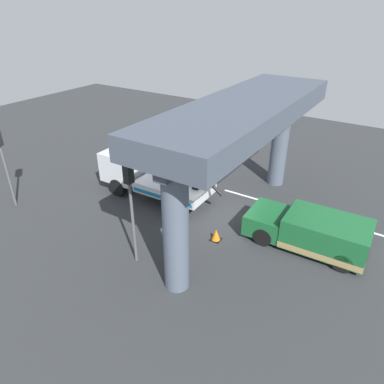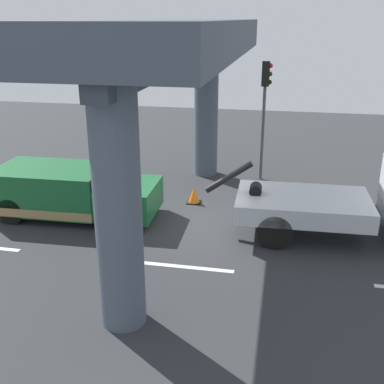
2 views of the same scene
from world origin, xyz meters
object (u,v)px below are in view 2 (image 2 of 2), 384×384
Objects in this scene: tow_truck_white at (372,200)px; traffic_light_near at (265,96)px; towed_van_green at (69,192)px; traffic_cone_orange at (194,196)px.

traffic_light_near reaches higher than tow_truck_white.
towed_van_green is 8.09m from traffic_light_near.
towed_van_green is at bearing -140.26° from traffic_light_near.
traffic_light_near reaches higher than towed_van_green.
towed_van_green is at bearing -179.86° from tow_truck_white.
tow_truck_white is at bearing -18.11° from traffic_cone_orange.
tow_truck_white reaches higher than traffic_cone_orange.
towed_van_green reaches higher than traffic_cone_orange.
traffic_cone_orange is at bearing 25.95° from towed_van_green.
towed_van_green is at bearing -154.05° from traffic_cone_orange.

